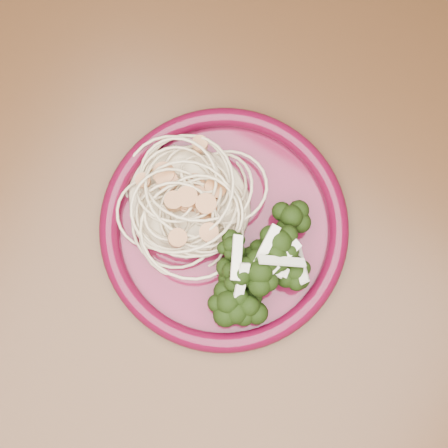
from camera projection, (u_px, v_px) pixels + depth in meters
dining_table at (140, 253)px, 0.69m from camera, size 1.20×0.80×0.75m
dinner_plate at (224, 226)px, 0.58m from camera, size 0.25×0.25×0.02m
spaghetti_pile at (189, 199)px, 0.58m from camera, size 0.13×0.12×0.03m
scallop_cluster at (187, 190)px, 0.55m from camera, size 0.11×0.11×0.03m
broccoli_pile at (268, 255)px, 0.56m from camera, size 0.09×0.13×0.04m
onion_garnish at (270, 250)px, 0.53m from camera, size 0.06×0.08×0.04m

